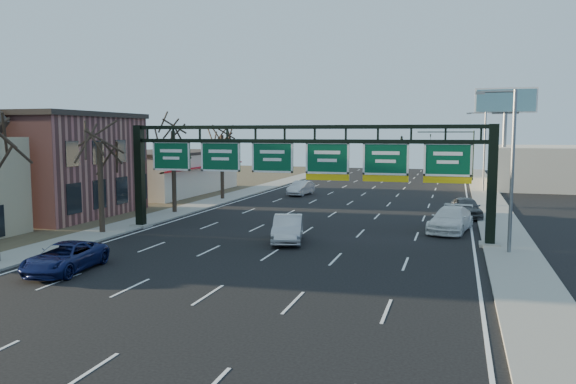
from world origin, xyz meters
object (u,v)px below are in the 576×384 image
(sign_gantry, at_px, (302,165))
(car_white_wagon, at_px, (451,220))
(car_blue_suv, at_px, (65,257))
(car_silver_sedan, at_px, (288,229))

(sign_gantry, height_order, car_white_wagon, sign_gantry)
(car_blue_suv, bearing_deg, car_white_wagon, 37.73)
(car_silver_sedan, distance_m, car_white_wagon, 11.59)
(car_blue_suv, xyz_separation_m, car_white_wagon, (17.69, 16.87, 0.13))
(car_blue_suv, xyz_separation_m, car_silver_sedan, (8.15, 10.28, 0.12))
(sign_gantry, height_order, car_silver_sedan, sign_gantry)
(sign_gantry, xyz_separation_m, car_blue_suv, (-8.45, -12.40, -3.94))
(car_white_wagon, bearing_deg, car_silver_sedan, -134.65)
(car_silver_sedan, height_order, car_white_wagon, car_white_wagon)
(sign_gantry, relative_size, car_silver_sedan, 4.98)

